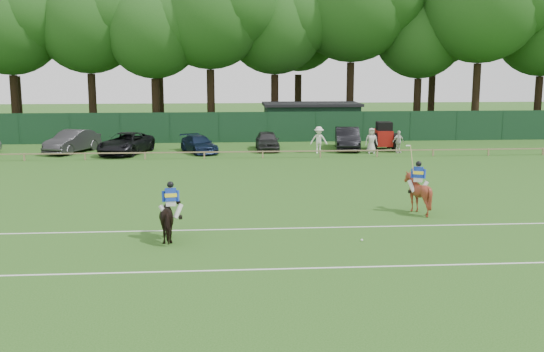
{
  "coord_description": "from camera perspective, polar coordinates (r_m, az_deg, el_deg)",
  "views": [
    {
      "loc": [
        -1.65,
        -25.21,
        6.42
      ],
      "look_at": [
        0.5,
        3.0,
        1.4
      ],
      "focal_mm": 42.0,
      "sensor_mm": 36.0,
      "label": 1
    }
  ],
  "objects": [
    {
      "name": "tree_row",
      "position": [
        60.67,
        -0.88,
        3.98
      ],
      "size": [
        96.0,
        12.0,
        21.0
      ],
      "primitive_type": null,
      "color": "#26561C",
      "rests_on": "ground"
    },
    {
      "name": "spectator_mid",
      "position": [
        47.11,
        11.25,
        3.03
      ],
      "size": [
        1.03,
        0.7,
        1.63
      ],
      "primitive_type": "imported",
      "rotation": [
        0.0,
        0.0,
        0.35
      ],
      "color": "beige",
      "rests_on": "ground"
    },
    {
      "name": "hatch_grey",
      "position": [
        47.71,
        -0.43,
        3.18
      ],
      "size": [
        1.71,
        4.18,
        1.42
      ],
      "primitive_type": "imported",
      "rotation": [
        0.0,
        0.0,
        -0.01
      ],
      "color": "#2E2E30",
      "rests_on": "ground"
    },
    {
      "name": "horse_chestnut",
      "position": [
        28.29,
        12.91,
        -1.51
      ],
      "size": [
        1.93,
        2.02,
        1.74
      ],
      "primitive_type": "imported",
      "rotation": [
        0.0,
        0.0,
        2.71
      ],
      "color": "maroon",
      "rests_on": "ground"
    },
    {
      "name": "sedan_navy",
      "position": [
        46.63,
        -6.57,
        2.85
      ],
      "size": [
        3.25,
        4.62,
        1.24
      ],
      "primitive_type": "imported",
      "rotation": [
        0.0,
        0.0,
        0.39
      ],
      "color": "#121F3A",
      "rests_on": "ground"
    },
    {
      "name": "rider_dark",
      "position": [
        23.51,
        -9.07,
        -2.04
      ],
      "size": [
        0.93,
        0.43,
        1.41
      ],
      "rotation": [
        0.0,
        0.0,
        3.3
      ],
      "color": "silver",
      "rests_on": "ground"
    },
    {
      "name": "tractor",
      "position": [
        48.37,
        9.94,
        3.49
      ],
      "size": [
        1.86,
        2.63,
        2.14
      ],
      "rotation": [
        0.0,
        0.0,
        -0.05
      ],
      "color": "#9D130E",
      "rests_on": "ground"
    },
    {
      "name": "pitch_rail",
      "position": [
        43.66,
        -2.15,
        2.18
      ],
      "size": [
        62.1,
        0.1,
        0.5
      ],
      "color": "#997F5B",
      "rests_on": "ground"
    },
    {
      "name": "utility_shed",
      "position": [
        55.95,
        3.53,
        5.03
      ],
      "size": [
        8.4,
        4.4,
        3.04
      ],
      "color": "#14331E",
      "rests_on": "ground"
    },
    {
      "name": "sedan_grey",
      "position": [
        48.64,
        -17.47,
        2.98
      ],
      "size": [
        3.48,
        5.24,
        1.63
      ],
      "primitive_type": "imported",
      "rotation": [
        0.0,
        0.0,
        -0.39
      ],
      "color": "#323134",
      "rests_on": "ground"
    },
    {
      "name": "suv_black",
      "position": [
        46.9,
        -12.97,
        2.87
      ],
      "size": [
        3.94,
        5.95,
        1.52
      ],
      "primitive_type": "imported",
      "rotation": [
        0.0,
        0.0,
        -0.28
      ],
      "color": "black",
      "rests_on": "ground"
    },
    {
      "name": "estate_black",
      "position": [
        48.5,
        6.76,
        3.36
      ],
      "size": [
        2.43,
        5.2,
        1.65
      ],
      "primitive_type": "imported",
      "rotation": [
        0.0,
        0.0,
        -0.14
      ],
      "color": "black",
      "rests_on": "ground"
    },
    {
      "name": "polo_ball",
      "position": [
        23.61,
        8.06,
        -5.71
      ],
      "size": [
        0.09,
        0.09,
        0.09
      ],
      "primitive_type": "sphere",
      "color": "silver",
      "rests_on": "ground"
    },
    {
      "name": "horse_dark",
      "position": [
        23.69,
        -9.02,
        -3.76
      ],
      "size": [
        1.17,
        2.04,
        1.62
      ],
      "primitive_type": "imported",
      "rotation": [
        0.0,
        0.0,
        3.3
      ],
      "color": "black",
      "rests_on": "ground"
    },
    {
      "name": "spectator_right",
      "position": [
        46.53,
        8.9,
        3.15
      ],
      "size": [
        0.92,
        0.62,
        1.84
      ],
      "primitive_type": "imported",
      "rotation": [
        0.0,
        0.0,
        -0.04
      ],
      "color": "beige",
      "rests_on": "ground"
    },
    {
      "name": "ground",
      "position": [
        26.07,
        -0.6,
        -4.2
      ],
      "size": [
        160.0,
        160.0,
        0.0
      ],
      "primitive_type": "plane",
      "color": "#1E4C14",
      "rests_on": "ground"
    },
    {
      "name": "rider_chestnut",
      "position": [
        28.14,
        12.96,
        0.03
      ],
      "size": [
        0.9,
        0.78,
        2.05
      ],
      "rotation": [
        0.0,
        0.0,
        2.71
      ],
      "color": "silver",
      "rests_on": "ground"
    },
    {
      "name": "pitch_lines",
      "position": [
        22.7,
        -0.01,
        -6.35
      ],
      "size": [
        60.0,
        5.1,
        0.01
      ],
      "color": "silver",
      "rests_on": "ground"
    },
    {
      "name": "spectator_left",
      "position": [
        46.17,
        4.21,
        3.25
      ],
      "size": [
        1.28,
        0.77,
        1.93
      ],
      "primitive_type": "imported",
      "rotation": [
        0.0,
        0.0,
        -0.04
      ],
      "color": "silver",
      "rests_on": "ground"
    },
    {
      "name": "perimeter_fence",
      "position": [
        52.5,
        -2.54,
        4.4
      ],
      "size": [
        92.08,
        0.08,
        2.5
      ],
      "color": "#14351E",
      "rests_on": "ground"
    }
  ]
}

